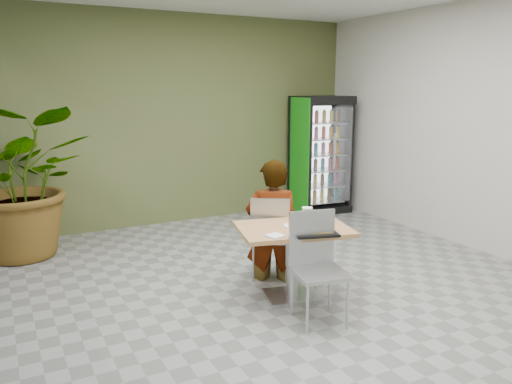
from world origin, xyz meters
The scene contains 12 objects.
ground centered at (0.00, 0.00, 0.00)m, with size 7.00×7.00×0.00m, color gray.
room_envelope centered at (0.00, 0.00, 1.60)m, with size 6.00×7.00×3.20m, color beige, non-canonical shape.
dining_table centered at (0.03, 0.11, 0.54)m, with size 1.22×0.99×0.75m.
chair_far centered at (0.08, 0.65, 0.56)m, with size 0.58×0.58×0.95m.
chair_near centered at (-0.01, -0.35, 0.59)m, with size 0.52×0.53×1.00m.
seated_woman centered at (0.13, 0.69, 0.52)m, with size 0.61×0.39×1.65m, color black.
pizza_plate centered at (0.06, 0.12, 0.77)m, with size 0.29×0.23×0.03m.
soda_cup centered at (0.17, 0.08, 0.84)m, with size 0.11×0.11×0.19m.
napkin_stack centered at (-0.29, -0.09, 0.76)m, with size 0.14×0.14×0.02m, color white.
cafeteria_tray centered at (0.08, -0.19, 0.76)m, with size 0.40×0.29×0.02m, color black.
beverage_fridge centered at (2.40, 3.01, 0.98)m, with size 0.95×0.76×1.96m.
potted_plant centered at (-2.22, 2.79, 0.95)m, with size 1.72×1.48×1.91m, color #38692A.
Camera 1 is at (-2.50, -3.91, 2.10)m, focal length 35.00 mm.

